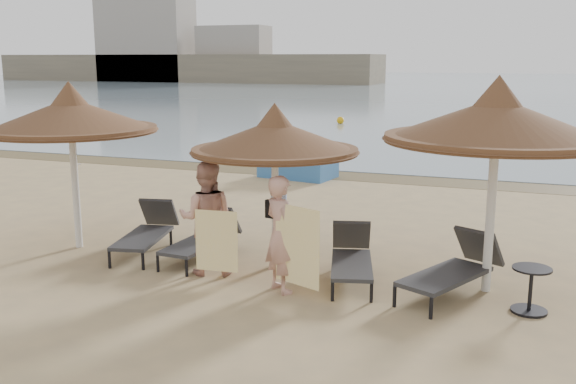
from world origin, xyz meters
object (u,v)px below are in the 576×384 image
(palapa_left, at_px, (71,116))
(pedal_boat, at_px, (297,165))
(lounger_far_right, at_px, (455,267))
(person_right, at_px, (281,225))
(side_table, at_px, (530,291))
(lounger_near_right, at_px, (352,256))
(palapa_center, at_px, (275,137))
(palapa_right, at_px, (497,121))
(lounger_near_left, at_px, (204,237))
(person_left, at_px, (206,209))
(lounger_far_left, at_px, (148,230))

(palapa_left, xyz_separation_m, pedal_boat, (1.44, 8.24, -2.09))
(lounger_far_right, distance_m, person_right, 2.70)
(palapa_left, relative_size, side_table, 4.81)
(person_right, distance_m, pedal_boat, 9.59)
(lounger_near_right, distance_m, side_table, 2.74)
(lounger_far_right, height_order, person_right, person_right)
(palapa_center, bearing_deg, palapa_left, -176.63)
(palapa_left, bearing_deg, lounger_far_right, -0.38)
(palapa_right, distance_m, lounger_near_left, 5.30)
(person_left, bearing_deg, pedal_boat, -98.13)
(lounger_near_left, xyz_separation_m, pedal_boat, (-1.07, 7.99, -0.01))
(lounger_far_right, bearing_deg, side_table, 5.29)
(lounger_near_right, height_order, person_right, person_right)
(lounger_near_right, bearing_deg, lounger_far_right, -18.82)
(palapa_left, xyz_separation_m, lounger_near_left, (2.51, 0.25, -2.08))
(palapa_right, relative_size, side_table, 5.07)
(palapa_center, relative_size, lounger_near_right, 1.42)
(lounger_near_right, xyz_separation_m, lounger_far_right, (1.63, -0.10, 0.03))
(lounger_far_right, bearing_deg, palapa_left, -155.04)
(palapa_left, distance_m, palapa_center, 3.89)
(palapa_left, bearing_deg, person_right, -11.03)
(lounger_near_right, bearing_deg, side_table, -25.55)
(palapa_left, distance_m, lounger_far_left, 2.48)
(person_right, bearing_deg, lounger_far_right, -123.88)
(palapa_right, height_order, person_right, palapa_right)
(palapa_left, xyz_separation_m, lounger_near_right, (5.26, 0.06, -2.08))
(lounger_far_right, xyz_separation_m, person_left, (-3.92, -0.46, 0.67))
(person_right, bearing_deg, side_table, -135.09)
(person_left, distance_m, pedal_boat, 8.91)
(lounger_near_left, height_order, person_left, person_left)
(person_right, relative_size, pedal_boat, 0.91)
(lounger_far_left, bearing_deg, side_table, -17.94)
(palapa_center, xyz_separation_m, lounger_far_right, (3.01, -0.27, -1.80))
(person_right, bearing_deg, lounger_far_left, 18.41)
(lounger_far_left, bearing_deg, person_right, -31.93)
(palapa_center, bearing_deg, pedal_boat, 106.91)
(lounger_near_left, distance_m, lounger_near_right, 2.75)
(lounger_near_right, bearing_deg, person_left, 178.61)
(palapa_center, bearing_deg, palapa_right, 0.06)
(palapa_center, distance_m, lounger_far_left, 3.10)
(palapa_center, bearing_deg, person_left, -141.10)
(palapa_left, bearing_deg, lounger_near_right, 0.62)
(lounger_far_right, bearing_deg, palapa_right, 57.59)
(lounger_near_right, relative_size, pedal_boat, 0.86)
(lounger_far_left, distance_m, lounger_near_left, 1.15)
(person_left, bearing_deg, lounger_near_left, -77.26)
(palapa_center, height_order, lounger_near_right, palapa_center)
(person_right, bearing_deg, lounger_near_left, 7.65)
(palapa_left, height_order, side_table, palapa_left)
(palapa_left, bearing_deg, pedal_boat, 80.10)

